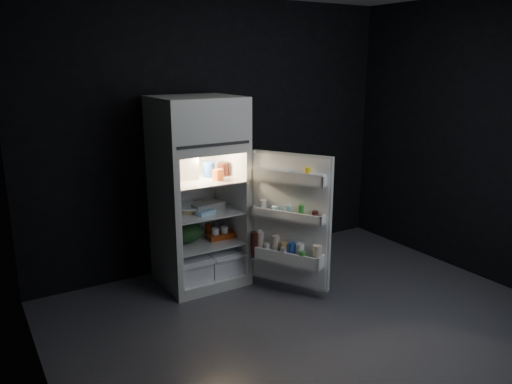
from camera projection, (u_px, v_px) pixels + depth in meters
floor at (317, 326)px, 4.04m from camera, size 4.00×3.40×0.00m
wall_back at (218, 135)px, 5.10m from camera, size 4.00×0.00×2.70m
wall_left at (32, 201)px, 2.69m from camera, size 0.00×3.40×2.70m
wall_right at (490, 141)px, 4.70m from camera, size 0.00×3.40×2.70m
refrigerator at (197, 185)px, 4.68m from camera, size 0.76×0.71×1.78m
fridge_door at (289, 223)px, 4.45m from camera, size 0.53×0.72×1.22m
milk_jug at (189, 166)px, 4.60m from camera, size 0.21×0.21×0.24m
mayo_jar at (209, 170)px, 4.68m from camera, size 0.12×0.12×0.14m
jam_jar at (223, 169)px, 4.73m from camera, size 0.12×0.12×0.13m
amber_bottle at (166, 168)px, 4.55m from camera, size 0.09×0.09×0.22m
small_carton at (218, 175)px, 4.56m from camera, size 0.10×0.09×0.10m
egg_carton at (208, 207)px, 4.68m from camera, size 0.32×0.16×0.07m
pie at (189, 209)px, 4.67m from camera, size 0.35×0.35×0.04m
flat_package at (206, 212)px, 4.55m from camera, size 0.20×0.14×0.04m
wrapped_pkg at (207, 201)px, 4.88m from camera, size 0.14×0.13×0.05m
produce_bag at (186, 232)px, 4.68m from camera, size 0.37×0.33×0.20m
yogurt_tray at (221, 236)px, 4.81m from camera, size 0.26×0.15×0.05m
small_can_red at (208, 228)px, 4.96m from camera, size 0.07×0.07×0.09m
small_can_silver at (219, 226)px, 5.04m from camera, size 0.09×0.09×0.09m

